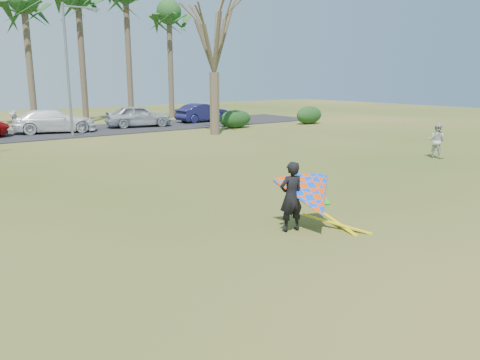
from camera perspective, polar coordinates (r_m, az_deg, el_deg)
ground at (r=11.01m, az=6.33°, el=-7.41°), size 100.00×100.00×0.00m
parking_strip at (r=33.47m, az=-24.54°, el=5.04°), size 46.00×7.00×0.06m
palm_6 at (r=39.93m, az=-24.89°, el=19.24°), size 4.84×4.84×10.84m
palm_9 at (r=44.25m, az=-8.66°, el=19.44°), size 4.84×4.84×10.84m
bare_tree_right at (r=30.85m, az=-3.22°, el=17.77°), size 6.27×6.27×9.21m
streetlight at (r=30.93m, az=-20.04°, el=13.14°), size 2.28×0.18×8.00m
hedge_near at (r=34.63m, az=-0.58°, el=7.45°), size 2.68×1.22×1.34m
hedge_far at (r=38.11m, az=8.43°, el=7.83°), size 2.53×1.19×1.41m
car_3 at (r=33.75m, az=-21.68°, el=6.71°), size 5.67×3.39×1.54m
car_4 at (r=35.81m, az=-12.27°, el=7.65°), size 5.05×2.85×1.62m
car_5 at (r=39.13m, az=-4.59°, el=8.19°), size 4.61×1.86×1.49m
pedestrian_a at (r=23.71m, az=22.83°, el=4.43°), size 0.77×0.90×1.60m
kite_flyer at (r=11.60m, az=8.44°, el=-2.04°), size 2.13×2.39×2.02m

